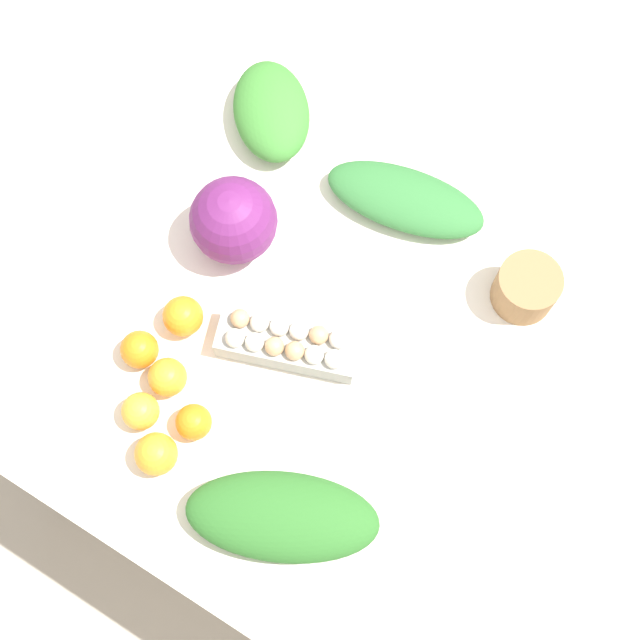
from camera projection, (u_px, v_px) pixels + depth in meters
ground_plane at (320, 409)px, 2.54m from camera, size 8.00×8.00×0.00m
dining_table at (320, 338)px, 1.90m from camera, size 1.16×1.09×0.77m
cabbage_purple at (233, 221)px, 1.78m from camera, size 0.18×0.18×0.18m
egg_carton at (287, 343)px, 1.75m from camera, size 0.18×0.29×0.09m
paper_bag at (526, 288)px, 1.78m from camera, size 0.13×0.13×0.10m
greens_bunch_chard at (282, 517)px, 1.64m from camera, size 0.31×0.40×0.09m
greens_bunch_kale at (405, 199)px, 1.86m from camera, size 0.20×0.36×0.07m
greens_bunch_scallion at (271, 111)px, 1.91m from camera, size 0.29×0.29×0.09m
orange_0 at (167, 377)px, 1.73m from camera, size 0.08×0.08×0.08m
orange_1 at (156, 454)px, 1.68m from camera, size 0.08×0.08×0.08m
orange_2 at (139, 349)px, 1.75m from camera, size 0.08×0.08×0.08m
orange_3 at (194, 422)px, 1.71m from camera, size 0.07×0.07×0.07m
orange_4 at (141, 411)px, 1.71m from camera, size 0.07×0.07×0.07m
orange_5 at (183, 316)px, 1.77m from camera, size 0.08×0.08×0.08m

